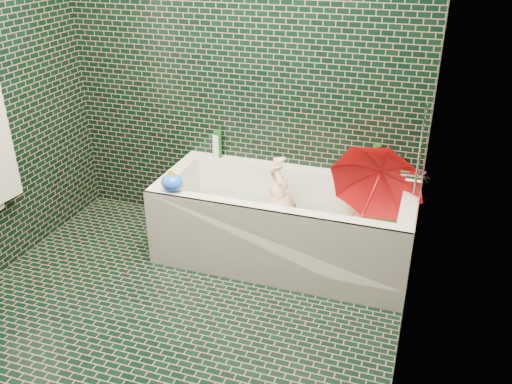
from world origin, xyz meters
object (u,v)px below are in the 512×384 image
(bathtub, at_px, (283,231))
(rubber_duck, at_px, (380,173))
(child, at_px, (287,218))
(umbrella, at_px, (372,193))
(bath_toy, at_px, (172,182))

(bathtub, distance_m, rubber_duck, 0.77)
(bathtub, height_order, child, bathtub)
(bathtub, xyz_separation_m, umbrella, (0.57, 0.02, 0.37))
(child, bearing_deg, bath_toy, -67.76)
(child, xyz_separation_m, rubber_duck, (0.56, 0.32, 0.28))
(child, height_order, bath_toy, bath_toy)
(child, bearing_deg, rubber_duck, 118.41)
(child, relative_size, bath_toy, 4.89)
(bath_toy, bearing_deg, child, 13.40)
(umbrella, bearing_deg, child, -171.19)
(bathtub, height_order, bath_toy, bath_toy)
(bathtub, distance_m, umbrella, 0.68)
(umbrella, distance_m, bath_toy, 1.28)
(child, relative_size, rubber_duck, 7.44)
(bathtub, bearing_deg, child, 36.89)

